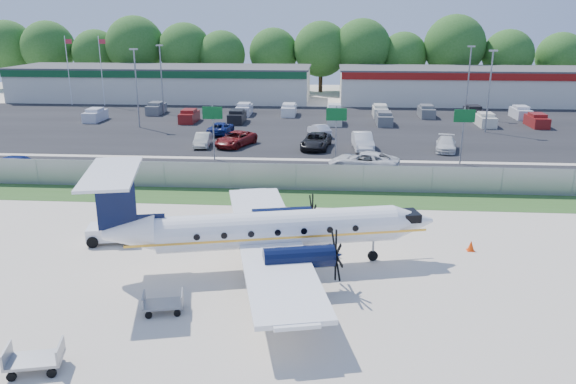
# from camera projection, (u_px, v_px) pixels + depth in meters

# --- Properties ---
(ground) EXTENTS (170.00, 170.00, 0.00)m
(ground) POSITION_uv_depth(u_px,v_px,m) (279.00, 269.00, 28.73)
(ground) COLOR beige
(ground) RESTS_ON ground
(grass_verge) EXTENTS (170.00, 4.00, 0.02)m
(grass_verge) POSITION_uv_depth(u_px,v_px,m) (294.00, 198.00, 40.17)
(grass_verge) COLOR #2D561E
(grass_verge) RESTS_ON ground
(access_road) EXTENTS (170.00, 8.00, 0.02)m
(access_road) POSITION_uv_depth(u_px,v_px,m) (300.00, 172.00, 46.84)
(access_road) COLOR black
(access_road) RESTS_ON ground
(parking_lot) EXTENTS (170.00, 32.00, 0.02)m
(parking_lot) POSITION_uv_depth(u_px,v_px,m) (309.00, 127.00, 66.85)
(parking_lot) COLOR black
(parking_lot) RESTS_ON ground
(perimeter_fence) EXTENTS (120.00, 0.06, 1.99)m
(perimeter_fence) POSITION_uv_depth(u_px,v_px,m) (296.00, 177.00, 41.78)
(perimeter_fence) COLOR gray
(perimeter_fence) RESTS_ON ground
(building_west) EXTENTS (46.40, 12.40, 5.24)m
(building_west) POSITION_uv_depth(u_px,v_px,m) (163.00, 83.00, 88.73)
(building_west) COLOR silver
(building_west) RESTS_ON ground
(building_east) EXTENTS (44.40, 12.40, 5.24)m
(building_east) POSITION_uv_depth(u_px,v_px,m) (486.00, 86.00, 85.18)
(building_east) COLOR silver
(building_east) RESTS_ON ground
(sign_left) EXTENTS (1.80, 0.26, 5.00)m
(sign_left) POSITION_uv_depth(u_px,v_px,m) (213.00, 120.00, 50.07)
(sign_left) COLOR gray
(sign_left) RESTS_ON ground
(sign_mid) EXTENTS (1.80, 0.26, 5.00)m
(sign_mid) POSITION_uv_depth(u_px,v_px,m) (336.00, 122.00, 49.29)
(sign_mid) COLOR gray
(sign_mid) RESTS_ON ground
(sign_right) EXTENTS (1.80, 0.26, 5.00)m
(sign_right) POSITION_uv_depth(u_px,v_px,m) (464.00, 124.00, 48.50)
(sign_right) COLOR gray
(sign_right) RESTS_ON ground
(flagpole_west) EXTENTS (1.06, 0.12, 10.00)m
(flagpole_west) POSITION_uv_depth(u_px,v_px,m) (68.00, 67.00, 82.04)
(flagpole_west) COLOR white
(flagpole_west) RESTS_ON ground
(flagpole_east) EXTENTS (1.06, 0.12, 10.00)m
(flagpole_east) POSITION_uv_depth(u_px,v_px,m) (102.00, 67.00, 81.68)
(flagpole_east) COLOR white
(flagpole_east) RESTS_ON ground
(light_pole_nw) EXTENTS (0.90, 0.35, 9.09)m
(light_pole_nw) POSITION_uv_depth(u_px,v_px,m) (136.00, 83.00, 64.83)
(light_pole_nw) COLOR gray
(light_pole_nw) RESTS_ON ground
(light_pole_ne) EXTENTS (0.90, 0.35, 9.09)m
(light_pole_ne) POSITION_uv_depth(u_px,v_px,m) (490.00, 86.00, 61.98)
(light_pole_ne) COLOR gray
(light_pole_ne) RESTS_ON ground
(light_pole_sw) EXTENTS (0.90, 0.35, 9.09)m
(light_pole_sw) POSITION_uv_depth(u_px,v_px,m) (161.00, 75.00, 74.36)
(light_pole_sw) COLOR gray
(light_pole_sw) RESTS_ON ground
(light_pole_se) EXTENTS (0.90, 0.35, 9.09)m
(light_pole_se) POSITION_uv_depth(u_px,v_px,m) (469.00, 77.00, 71.51)
(light_pole_se) COLOR gray
(light_pole_se) RESTS_ON ground
(tree_line) EXTENTS (112.00, 6.00, 14.00)m
(tree_line) POSITION_uv_depth(u_px,v_px,m) (317.00, 92.00, 99.25)
(tree_line) COLOR #26591A
(tree_line) RESTS_ON ground
(aircraft) EXTENTS (17.73, 17.35, 5.41)m
(aircraft) POSITION_uv_depth(u_px,v_px,m) (271.00, 229.00, 28.37)
(aircraft) COLOR white
(aircraft) RESTS_ON ground
(pushback_tug) EXTENTS (2.94, 2.36, 1.45)m
(pushback_tug) POSITION_uv_depth(u_px,v_px,m) (115.00, 230.00, 32.16)
(pushback_tug) COLOR white
(pushback_tug) RESTS_ON ground
(baggage_cart_near) EXTENTS (2.15, 1.58, 1.02)m
(baggage_cart_near) POSITION_uv_depth(u_px,v_px,m) (35.00, 359.00, 20.32)
(baggage_cart_near) COLOR gray
(baggage_cart_near) RESTS_ON ground
(baggage_cart_far) EXTENTS (1.91, 1.39, 0.90)m
(baggage_cart_far) POSITION_uv_depth(u_px,v_px,m) (163.00, 303.00, 24.41)
(baggage_cart_far) COLOR gray
(baggage_cart_far) RESTS_ON ground
(cone_nose) EXTENTS (0.41, 0.41, 0.59)m
(cone_nose) POSITION_uv_depth(u_px,v_px,m) (471.00, 246.00, 30.97)
(cone_nose) COLOR #FF3F08
(cone_nose) RESTS_ON ground
(cone_starboard_wing) EXTENTS (0.35, 0.35, 0.50)m
(cone_starboard_wing) POSITION_uv_depth(u_px,v_px,m) (332.00, 217.00, 35.65)
(cone_starboard_wing) COLOR #FF3F08
(cone_starboard_wing) RESTS_ON ground
(road_car_west) EXTENTS (4.86, 1.99, 1.65)m
(road_car_west) POSITION_uv_depth(u_px,v_px,m) (21.00, 175.00, 46.24)
(road_car_west) COLOR navy
(road_car_west) RESTS_ON ground
(road_car_mid) EXTENTS (6.43, 4.23, 1.64)m
(road_car_mid) POSITION_uv_depth(u_px,v_px,m) (363.00, 171.00, 47.36)
(road_car_mid) COLOR silver
(road_car_mid) RESTS_ON ground
(parked_car_a) EXTENTS (1.72, 4.17, 1.34)m
(parked_car_a) POSITION_uv_depth(u_px,v_px,m) (203.00, 146.00, 56.49)
(parked_car_a) COLOR beige
(parked_car_a) RESTS_ON ground
(parked_car_b) EXTENTS (4.26, 5.79, 1.46)m
(parked_car_b) POSITION_uv_depth(u_px,v_px,m) (236.00, 146.00, 56.66)
(parked_car_b) COLOR maroon
(parked_car_b) RESTS_ON ground
(parked_car_c) EXTENTS (3.22, 5.74, 1.52)m
(parked_car_c) POSITION_uv_depth(u_px,v_px,m) (316.00, 148.00, 55.62)
(parked_car_c) COLOR black
(parked_car_c) RESTS_ON ground
(parked_car_d) EXTENTS (2.11, 5.17, 1.67)m
(parked_car_d) POSITION_uv_depth(u_px,v_px,m) (362.00, 149.00, 55.16)
(parked_car_d) COLOR silver
(parked_car_d) RESTS_ON ground
(parked_car_e) EXTENTS (2.71, 4.84, 1.33)m
(parked_car_e) POSITION_uv_depth(u_px,v_px,m) (445.00, 151.00, 54.56)
(parked_car_e) COLOR silver
(parked_car_e) RESTS_ON ground
(parked_car_f) EXTENTS (2.47, 5.03, 1.38)m
(parked_car_f) POSITION_uv_depth(u_px,v_px,m) (221.00, 134.00, 62.46)
(parked_car_f) COLOR navy
(parked_car_f) RESTS_ON ground
(parked_car_g) EXTENTS (2.83, 4.24, 1.32)m
(parked_car_g) POSITION_uv_depth(u_px,v_px,m) (319.00, 136.00, 61.47)
(parked_car_g) COLOR silver
(parked_car_g) RESTS_ON ground
(far_parking_rows) EXTENTS (56.00, 10.00, 1.60)m
(far_parking_rows) POSITION_uv_depth(u_px,v_px,m) (311.00, 120.00, 71.62)
(far_parking_rows) COLOR gray
(far_parking_rows) RESTS_ON ground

